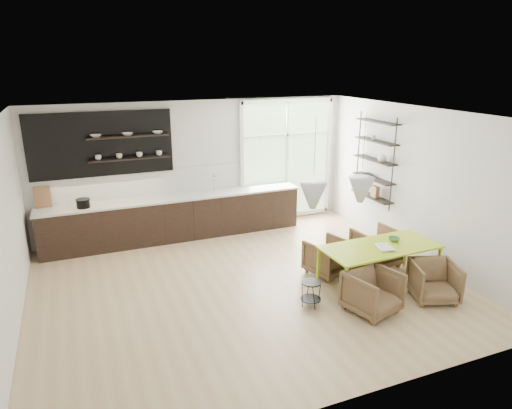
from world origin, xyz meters
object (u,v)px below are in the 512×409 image
at_px(dining_table, 380,249).
at_px(wire_stool, 311,290).
at_px(armchair_front_left, 373,292).
at_px(armchair_back_right, 376,247).
at_px(armchair_front_right, 434,281).
at_px(armchair_back_left, 328,257).

distance_m(dining_table, wire_stool, 1.46).
bearing_deg(armchair_front_left, dining_table, 33.08).
relative_size(armchair_front_left, wire_stool, 1.79).
bearing_deg(dining_table, armchair_back_right, 54.44).
bearing_deg(wire_stool, armchair_front_left, -33.18).
distance_m(armchair_front_left, armchair_front_right, 1.14).
height_order(armchair_front_left, armchair_front_right, armchair_front_left).
distance_m(dining_table, armchair_back_left, 0.99).
xyz_separation_m(dining_table, wire_stool, (-1.39, -0.17, -0.41)).
distance_m(armchair_back_left, armchair_front_right, 1.83).
relative_size(dining_table, wire_stool, 4.91).
relative_size(dining_table, armchair_front_right, 2.87).
distance_m(armchair_back_right, armchair_front_left, 1.78).
relative_size(armchair_back_right, wire_stool, 1.88).
xyz_separation_m(armchair_back_right, armchair_front_right, (0.05, -1.46, -0.03)).
height_order(armchair_back_left, armchair_front_right, armchair_back_left).
bearing_deg(armchair_back_right, armchair_front_right, 86.78).
relative_size(armchair_back_left, armchair_front_left, 0.96).
height_order(armchair_back_left, wire_stool, armchair_back_left).
distance_m(dining_table, armchair_front_right, 0.98).
xyz_separation_m(armchair_front_left, wire_stool, (-0.78, 0.51, -0.07)).
bearing_deg(armchair_back_left, wire_stool, 30.62).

